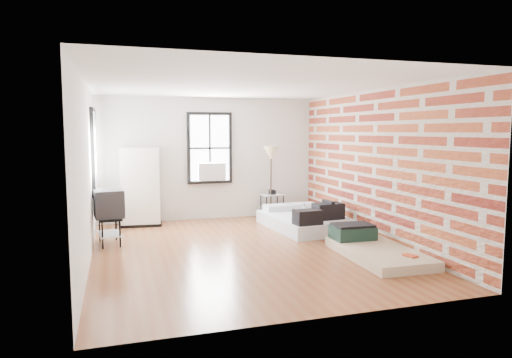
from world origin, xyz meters
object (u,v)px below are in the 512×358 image
object	(u,v)px
mattress_main	(308,220)
wardrobe	(140,187)
mattress_bare	(372,247)
floor_lamp	(271,156)
tv_stand	(109,205)
side_table	(272,199)

from	to	relation	value
mattress_main	wardrobe	xyz separation A→B (m)	(-3.33, 1.33, 0.66)
mattress_main	wardrobe	distance (m)	3.65
mattress_bare	wardrobe	bearing A→B (deg)	136.45
floor_lamp	tv_stand	bearing A→B (deg)	-156.92
mattress_bare	floor_lamp	xyz separation A→B (m)	(-0.54, 3.55, 1.33)
mattress_bare	floor_lamp	size ratio (longest dim) A/B	1.16
mattress_main	mattress_bare	xyz separation A→B (m)	(0.18, -2.22, -0.05)
mattress_bare	wardrobe	xyz separation A→B (m)	(-3.52, 3.55, 0.72)
wardrobe	side_table	bearing A→B (deg)	6.49
mattress_main	floor_lamp	bearing A→B (deg)	100.39
mattress_main	wardrobe	world-z (taller)	wardrobe
mattress_bare	tv_stand	bearing A→B (deg)	155.79
wardrobe	floor_lamp	bearing A→B (deg)	5.17
tv_stand	side_table	bearing A→B (deg)	17.39
side_table	floor_lamp	xyz separation A→B (m)	(-0.05, -0.07, 1.02)
wardrobe	floor_lamp	xyz separation A→B (m)	(2.97, 0.00, 0.61)
mattress_bare	wardrobe	distance (m)	5.05
tv_stand	mattress_bare	bearing A→B (deg)	-32.29
wardrobe	floor_lamp	world-z (taller)	floor_lamp
mattress_bare	floor_lamp	bearing A→B (deg)	100.47
mattress_main	floor_lamp	xyz separation A→B (m)	(-0.36, 1.33, 1.27)
floor_lamp	tv_stand	distance (m)	3.98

